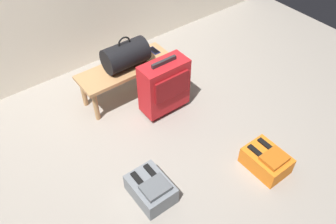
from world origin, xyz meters
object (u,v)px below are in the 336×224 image
object	(u,v)px
duffel_bag_black	(125,55)
backpack_orange	(266,160)
suitcase_upright_red	(164,86)
backpack_grey	(151,189)
bench	(126,71)
cell_phone	(154,51)

from	to	relation	value
duffel_bag_black	backpack_orange	xyz separation A→B (m)	(0.42, -1.55, -0.41)
suitcase_upright_red	backpack_grey	distance (m)	1.05
backpack_grey	bench	bearing A→B (deg)	65.94
cell_phone	suitcase_upright_red	xyz separation A→B (m)	(-0.22, -0.47, -0.06)
cell_phone	suitcase_upright_red	world-z (taller)	suitcase_upright_red
cell_phone	backpack_orange	xyz separation A→B (m)	(0.04, -1.60, -0.28)
cell_phone	backpack_grey	distance (m)	1.56
backpack_orange	backpack_grey	xyz separation A→B (m)	(-0.96, 0.37, 0.00)
bench	backpack_orange	size ratio (longest dim) A/B	2.63
bench	backpack_grey	world-z (taller)	bench
duffel_bag_black	backpack_grey	size ratio (longest dim) A/B	1.16
cell_phone	backpack_orange	distance (m)	1.62
suitcase_upright_red	bench	bearing A→B (deg)	112.37
cell_phone	backpack_grey	xyz separation A→B (m)	(-0.92, -1.23, -0.28)
bench	cell_phone	size ratio (longest dim) A/B	6.94
duffel_bag_black	cell_phone	size ratio (longest dim) A/B	3.06
cell_phone	backpack_grey	bearing A→B (deg)	-126.74
bench	suitcase_upright_red	bearing A→B (deg)	-67.63
cell_phone	backpack_orange	size ratio (longest dim) A/B	0.38
suitcase_upright_red	backpack_grey	bearing A→B (deg)	-132.91
bench	suitcase_upright_red	distance (m)	0.46
duffel_bag_black	suitcase_upright_red	bearing A→B (deg)	-69.35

